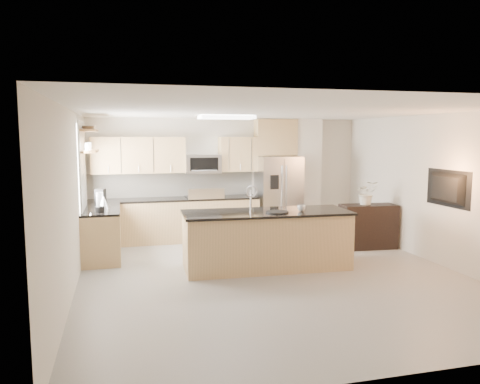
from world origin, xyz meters
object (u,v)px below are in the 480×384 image
object	(u,v)px
refrigerator	(278,196)
bowl	(88,127)
blender	(100,204)
television	(444,188)
flower_vase	(367,187)
credenza	(368,226)
kettle	(104,202)
island	(266,240)
cup	(301,208)
platter	(277,212)
microwave	(203,164)
coffee_maker	(100,198)
range	(204,218)

from	to	relation	value
refrigerator	bowl	xyz separation A→B (m)	(-3.91, -0.92, 1.49)
blender	television	bearing A→B (deg)	-15.67
flower_vase	credenza	bearing A→B (deg)	-5.81
refrigerator	kettle	xyz separation A→B (m)	(-3.68, -1.10, 0.15)
refrigerator	flower_vase	world-z (taller)	refrigerator
island	television	size ratio (longest dim) A/B	2.64
cup	island	bearing A→B (deg)	165.10
platter	bowl	size ratio (longest dim) A/B	1.06
microwave	bowl	xyz separation A→B (m)	(-2.25, -1.09, 0.75)
island	platter	size ratio (longest dim) A/B	7.56
refrigerator	blender	distance (m)	4.03
refrigerator	blender	xyz separation A→B (m)	(-3.73, -1.51, 0.18)
microwave	coffee_maker	distance (m)	2.32
credenza	flower_vase	world-z (taller)	flower_vase
range	blender	xyz separation A→B (m)	(-2.07, -1.55, 0.60)
island	flower_vase	size ratio (longest dim) A/B	4.02
refrigerator	island	xyz separation A→B (m)	(-1.02, -2.37, -0.40)
refrigerator	platter	world-z (taller)	refrigerator
range	television	bearing A→B (deg)	-41.64
refrigerator	cup	bearing A→B (deg)	-100.39
blender	cup	bearing A→B (deg)	-17.19
microwave	platter	world-z (taller)	microwave
microwave	cup	bearing A→B (deg)	-66.01
island	flower_vase	distance (m)	2.59
microwave	blender	size ratio (longest dim) A/B	2.17
island	credenza	xyz separation A→B (m)	(2.39, 0.85, -0.05)
island	platter	distance (m)	0.54
bowl	refrigerator	bearing A→B (deg)	13.26
island	kettle	xyz separation A→B (m)	(-2.66, 1.27, 0.55)
range	credenza	bearing A→B (deg)	-27.46
refrigerator	platter	xyz separation A→B (m)	(-0.90, -2.55, 0.09)
credenza	platter	distance (m)	2.54
flower_vase	television	size ratio (longest dim) A/B	0.66
coffee_maker	bowl	xyz separation A→B (m)	(-0.16, -0.28, 1.31)
flower_vase	television	bearing A→B (deg)	-70.72
refrigerator	flower_vase	xyz separation A→B (m)	(1.31, -1.52, 0.34)
kettle	range	bearing A→B (deg)	29.51
island	blender	bearing A→B (deg)	164.74
credenza	blender	size ratio (longest dim) A/B	3.12
credenza	kettle	size ratio (longest dim) A/B	4.04
refrigerator	bowl	size ratio (longest dim) A/B	5.01
platter	bowl	distance (m)	3.70
island	cup	size ratio (longest dim) A/B	20.72
credenza	cup	size ratio (longest dim) A/B	7.96
coffee_maker	television	size ratio (longest dim) A/B	0.29
blender	bowl	world-z (taller)	bowl
kettle	platter	bearing A→B (deg)	-27.46
range	television	world-z (taller)	television
range	island	size ratio (longest dim) A/B	0.40
refrigerator	cup	size ratio (longest dim) A/B	12.98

